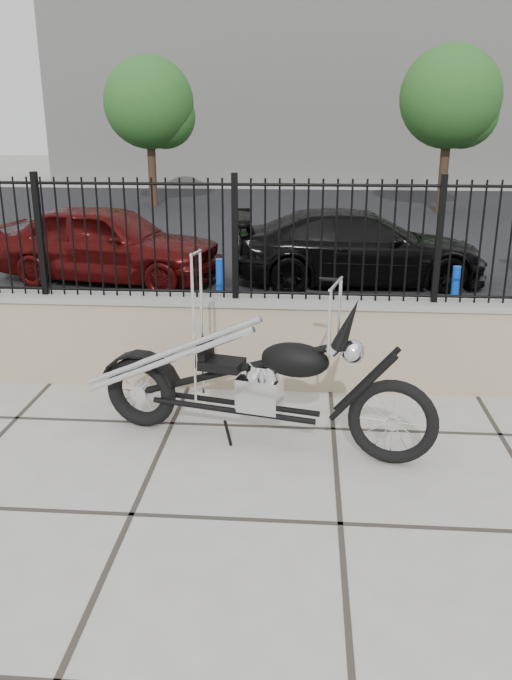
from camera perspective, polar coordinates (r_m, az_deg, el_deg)
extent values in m
plane|color=#99968E|center=(4.88, 7.27, -15.44)|extent=(90.00, 90.00, 0.00)
plane|color=black|center=(16.76, 5.40, 9.27)|extent=(30.00, 30.00, 0.00)
cube|color=gray|center=(6.92, 6.54, -0.37)|extent=(14.00, 0.36, 0.96)
cube|color=black|center=(6.65, 6.88, 8.46)|extent=(14.00, 0.08, 1.20)
cube|color=beige|center=(30.57, 5.30, 21.03)|extent=(22.00, 6.00, 8.00)
imported|color=#460A0A|center=(11.74, -12.65, 8.16)|extent=(4.15, 2.29, 1.34)
imported|color=black|center=(11.48, 8.85, 7.92)|extent=(4.41, 2.10, 1.24)
cylinder|color=#0D18C8|center=(9.35, -3.14, 4.43)|extent=(0.12, 0.12, 0.85)
cylinder|color=#0C5EB5|center=(9.16, 16.68, 3.42)|extent=(0.11, 0.11, 0.87)
cylinder|color=#382619|center=(21.71, -8.95, 14.68)|extent=(0.26, 0.26, 2.57)
sphere|color=#335A21|center=(21.66, -9.22, 19.87)|extent=(2.74, 2.74, 2.74)
cylinder|color=#382619|center=(20.73, 15.87, 14.18)|extent=(0.27, 0.27, 2.67)
sphere|color=#2A702A|center=(20.69, 16.40, 19.83)|extent=(2.85, 2.85, 2.85)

